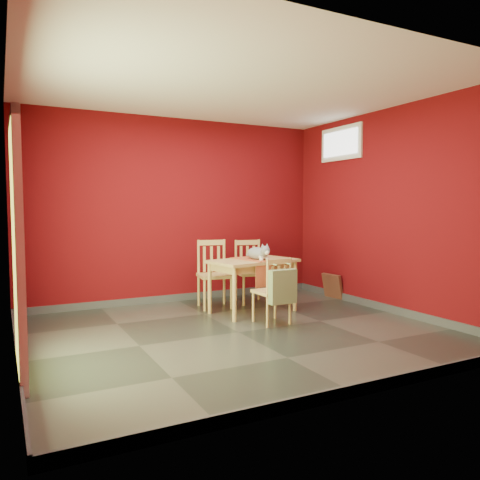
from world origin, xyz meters
name	(u,v)px	position (x,y,z in m)	size (l,w,h in m)	color
ground	(239,332)	(0.00, 0.00, 0.00)	(4.50, 4.50, 0.00)	#2D342D
room_shell	(239,328)	(0.00, 0.00, 0.05)	(4.50, 4.50, 4.50)	#5E090E
doorway	(16,241)	(-2.23, -0.40, 1.12)	(0.06, 1.01, 2.13)	#B7D838
window	(341,143)	(2.23, 1.00, 2.35)	(0.05, 0.90, 0.50)	white
outlet_plate	(270,274)	(1.60, 1.99, 0.30)	(0.08, 0.01, 0.12)	silver
dining_table	(253,266)	(0.63, 0.81, 0.62)	(1.23, 0.84, 0.71)	tan
table_runner	(257,264)	(0.63, 0.70, 0.66)	(0.41, 0.69, 0.33)	#B7572F
chair_far_left	(214,273)	(0.31, 1.36, 0.48)	(0.51, 0.51, 0.94)	tan
chair_far_right	(251,271)	(0.93, 1.43, 0.47)	(0.49, 0.49, 0.91)	tan
chair_near	(273,290)	(0.55, 0.16, 0.41)	(0.39, 0.39, 0.80)	tan
tote_bag	(283,286)	(0.55, -0.04, 0.48)	(0.33, 0.20, 0.46)	#748756
cat	(257,251)	(0.68, 0.77, 0.82)	(0.24, 0.46, 0.23)	slate
picture_frame	(332,286)	(2.19, 1.10, 0.19)	(0.16, 0.38, 0.38)	brown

